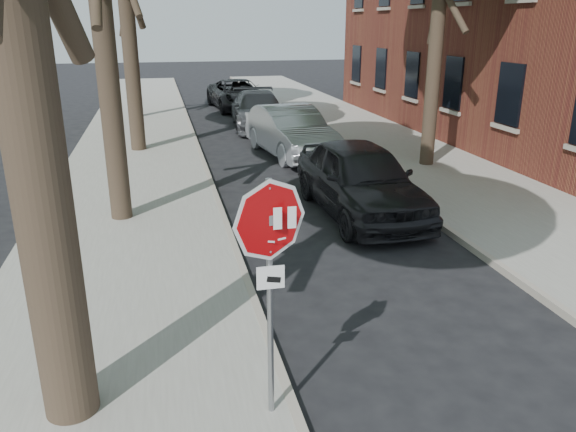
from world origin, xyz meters
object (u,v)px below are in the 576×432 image
car_a (360,179)px  car_b (291,131)px  car_c (259,110)px  car_d (238,95)px  stop_sign (270,256)px

car_a → car_b: bearing=90.2°
car_a → car_c: car_a is taller
car_a → car_d: size_ratio=0.92×
car_b → car_d: size_ratio=0.92×
car_c → car_d: car_c is taller
car_a → car_b: (-0.18, 6.06, -0.03)m
car_a → car_b: car_a is taller
car_d → car_b: bearing=-93.8°
stop_sign → car_a: stop_sign is taller
car_c → car_d: bearing=94.8°
car_b → car_c: bearing=83.6°
stop_sign → car_c: stop_sign is taller
car_c → car_a: bearing=-84.3°
stop_sign → car_c: 17.97m
car_c → car_b: bearing=-84.4°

